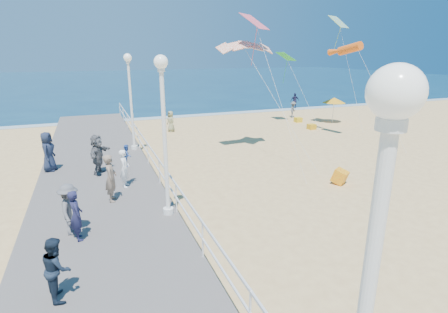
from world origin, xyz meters
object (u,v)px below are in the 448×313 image
object	(u,v)px
beach_walker_b	(295,101)
beach_walker_c	(171,121)
lamp_post_near	(367,296)
spectator_5	(98,154)
toddler_held	(127,155)
woman_holding_toddler	(125,168)
spectator_4	(48,152)
lamp_post_far	(130,92)
beach_walker_a	(293,109)
beach_umbrella	(334,100)
beach_chair_right	(298,120)
spectator_7	(57,268)
spectator_6	(111,178)
lamp_post_mid	(164,121)
spectator_0	(76,215)
beach_chair_left	(312,127)
box_kite	(340,178)
spectator_2	(70,209)

from	to	relation	value
beach_walker_b	beach_walker_c	xyz separation A→B (m)	(-14.78, -6.28, -0.04)
lamp_post_near	spectator_5	world-z (taller)	lamp_post_near
beach_walker_b	beach_walker_c	size ratio (longest dim) A/B	1.05
toddler_held	beach_walker_b	size ratio (longest dim) A/B	0.55
woman_holding_toddler	spectator_4	xyz separation A→B (m)	(-3.12, 3.38, 0.14)
lamp_post_far	beach_walker_a	distance (m)	17.22
beach_umbrella	beach_chair_right	size ratio (longest dim) A/B	3.89
lamp_post_far	spectator_7	bearing A→B (deg)	-104.72
lamp_post_near	beach_chair_right	world-z (taller)	lamp_post_near
woman_holding_toddler	beach_walker_b	world-z (taller)	woman_holding_toddler
spectator_4	spectator_6	world-z (taller)	spectator_4
spectator_4	spectator_7	distance (m)	9.94
lamp_post_mid	beach_umbrella	xyz separation A→B (m)	(17.02, 13.03, -1.75)
lamp_post_near	beach_chair_right	distance (m)	27.61
spectator_0	spectator_5	bearing A→B (deg)	-21.36
spectator_4	spectator_5	distance (m)	2.49
beach_walker_a	beach_chair_left	bearing A→B (deg)	-152.58
lamp_post_near	box_kite	bearing A→B (deg)	50.92
spectator_5	spectator_6	bearing A→B (deg)	-147.83
spectator_4	beach_chair_left	bearing A→B (deg)	-61.05
box_kite	lamp_post_near	bearing A→B (deg)	-161.12
beach_chair_left	lamp_post_near	bearing A→B (deg)	-124.08
spectator_7	beach_walker_c	xyz separation A→B (m)	(6.66, 17.94, -0.36)
lamp_post_far	beach_walker_c	distance (m)	7.15
spectator_6	beach_walker_c	distance (m)	13.74
spectator_5	beach_umbrella	xyz separation A→B (m)	(19.08, 7.75, 0.59)
spectator_0	beach_chair_left	distance (m)	20.69
lamp_post_near	beach_chair_right	bearing A→B (deg)	58.22
lamp_post_near	lamp_post_far	xyz separation A→B (m)	(0.00, 18.00, 0.00)
lamp_post_far	spectator_5	world-z (taller)	lamp_post_far
spectator_6	beach_chair_left	bearing A→B (deg)	-48.56
beach_walker_c	box_kite	size ratio (longest dim) A/B	2.61
beach_walker_b	beach_chair_right	world-z (taller)	beach_walker_b
spectator_0	spectator_4	xyz separation A→B (m)	(-1.33, 7.28, 0.16)
lamp_post_far	beach_walker_c	bearing A→B (deg)	58.57
spectator_0	woman_holding_toddler	bearing A→B (deg)	-38.24
beach_walker_a	beach_umbrella	world-z (taller)	beach_umbrella
lamp_post_far	beach_chair_right	xyz separation A→B (m)	(14.43, 5.29, -3.46)
spectator_2	spectator_7	world-z (taller)	spectator_2
beach_walker_c	spectator_7	bearing A→B (deg)	-41.89
lamp_post_far	beach_chair_left	bearing A→B (deg)	9.95
spectator_7	beach_chair_left	world-z (taller)	spectator_7
toddler_held	lamp_post_far	bearing A→B (deg)	6.52
beach_walker_a	beach_chair_left	world-z (taller)	beach_walker_a
woman_holding_toddler	spectator_5	size ratio (longest dim) A/B	0.86
spectator_6	spectator_5	bearing A→B (deg)	15.44
woman_holding_toddler	spectator_5	distance (m)	2.34
lamp_post_far	spectator_5	distance (m)	4.85
spectator_4	spectator_6	xyz separation A→B (m)	(2.49, -4.69, -0.03)
lamp_post_mid	spectator_4	distance (m)	8.11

